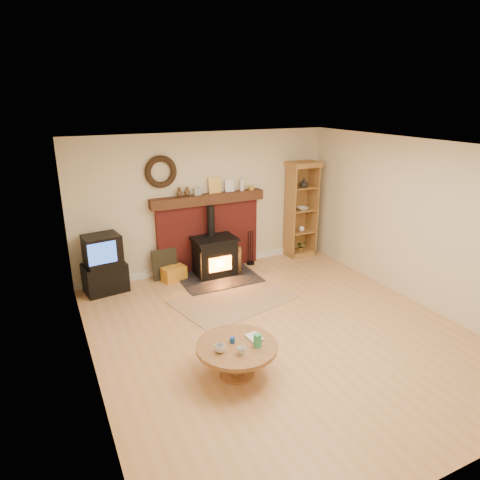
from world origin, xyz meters
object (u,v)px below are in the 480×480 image
curio_cabinet (300,209)px  tv_unit (104,265)px  coffee_table (237,350)px  wood_stove (215,258)px

curio_cabinet → tv_unit: bearing=-178.8°
tv_unit → curio_cabinet: curio_cabinet is taller
curio_cabinet → coffee_table: size_ratio=2.02×
wood_stove → coffee_table: (-0.94, -2.90, -0.02)m
tv_unit → wood_stove: bearing=-5.7°
wood_stove → coffee_table: 3.05m
wood_stove → curio_cabinet: curio_cabinet is taller
tv_unit → coffee_table: 3.26m
wood_stove → coffee_table: size_ratio=1.44×
tv_unit → coffee_table: (1.02, -3.09, -0.15)m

